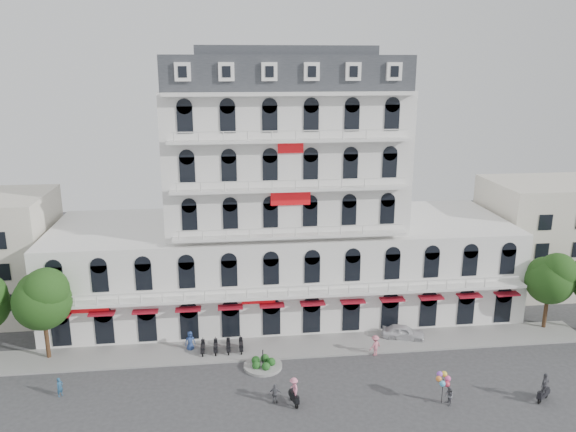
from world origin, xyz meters
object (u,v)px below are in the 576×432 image
(rider_northeast, at_px, (544,387))
(rider_center, at_px, (294,390))
(balloon_vendor, at_px, (446,388))
(parked_car, at_px, (403,332))

(rider_northeast, bearing_deg, rider_center, -40.68)
(rider_northeast, bearing_deg, balloon_vendor, -38.64)
(parked_car, bearing_deg, rider_northeast, -129.00)
(parked_car, bearing_deg, balloon_vendor, -163.92)
(rider_center, relative_size, balloon_vendor, 0.88)
(rider_northeast, relative_size, rider_center, 1.07)
(rider_northeast, distance_m, rider_center, 18.59)
(parked_car, relative_size, balloon_vendor, 1.57)
(rider_center, distance_m, balloon_vendor, 11.19)
(rider_northeast, height_order, rider_center, rider_northeast)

